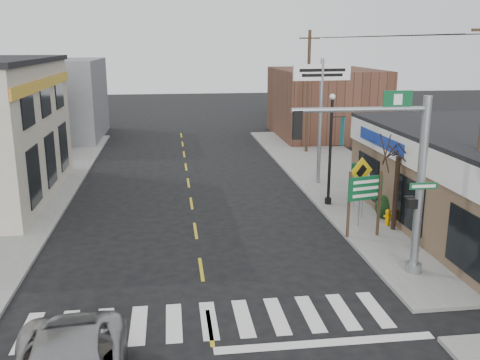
{
  "coord_description": "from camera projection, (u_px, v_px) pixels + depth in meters",
  "views": [
    {
      "loc": [
        -0.93,
        -13.48,
        7.79
      ],
      "look_at": [
        1.59,
        5.57,
        2.8
      ],
      "focal_mm": 40.0,
      "sensor_mm": 36.0,
      "label": 1
    }
  ],
  "objects": [
    {
      "name": "traffic_signal_pole",
      "position": [
        401.0,
        168.0,
        17.35
      ],
      "size": [
        4.87,
        0.38,
        6.17
      ],
      "rotation": [
        0.0,
        0.0,
        -0.01
      ],
      "color": "gray",
      "rests_on": "sidewalk_right"
    },
    {
      "name": "lamp_post",
      "position": [
        332.0,
        141.0,
        25.25
      ],
      "size": [
        0.69,
        0.54,
        5.32
      ],
      "rotation": [
        0.0,
        0.0,
        -0.25
      ],
      "color": "black",
      "rests_on": "sidewalk_right"
    },
    {
      "name": "bldg_distant_left",
      "position": [
        45.0,
        100.0,
        43.51
      ],
      "size": [
        9.0,
        10.0,
        6.4
      ],
      "primitive_type": "cube",
      "color": "slate",
      "rests_on": "ground"
    },
    {
      "name": "sidewalk_right",
      "position": [
        359.0,
        190.0,
        28.6
      ],
      "size": [
        6.0,
        38.0,
        0.13
      ],
      "primitive_type": "cube",
      "color": "slate",
      "rests_on": "ground"
    },
    {
      "name": "ground",
      "position": [
        210.0,
        327.0,
        15.01
      ],
      "size": [
        140.0,
        140.0,
        0.0
      ],
      "primitive_type": "plane",
      "color": "black",
      "rests_on": "ground"
    },
    {
      "name": "bldg_distant_right",
      "position": [
        325.0,
        103.0,
        44.61
      ],
      "size": [
        8.0,
        10.0,
        5.6
      ],
      "primitive_type": "cube",
      "color": "brown",
      "rests_on": "ground"
    },
    {
      "name": "crosswalk",
      "position": [
        209.0,
        320.0,
        15.39
      ],
      "size": [
        11.0,
        2.2,
        0.01
      ],
      "primitive_type": "cube",
      "color": "silver",
      "rests_on": "ground"
    },
    {
      "name": "fire_hydrant",
      "position": [
        388.0,
        217.0,
        22.88
      ],
      "size": [
        0.23,
        0.23,
        0.72
      ],
      "rotation": [
        0.0,
        0.0,
        -0.13
      ],
      "color": "#D38C00",
      "rests_on": "sidewalk_right"
    },
    {
      "name": "guide_sign",
      "position": [
        365.0,
        195.0,
        21.23
      ],
      "size": [
        1.55,
        0.13,
        2.71
      ],
      "rotation": [
        0.0,
        0.0,
        0.22
      ],
      "color": "#44301F",
      "rests_on": "sidewalk_right"
    },
    {
      "name": "ped_crossing_sign",
      "position": [
        361.0,
        180.0,
        22.37
      ],
      "size": [
        1.17,
        0.08,
        3.01
      ],
      "rotation": [
        0.0,
        0.0,
        0.36
      ],
      "color": "gray",
      "rests_on": "sidewalk_right"
    },
    {
      "name": "shrub_front",
      "position": [
        462.0,
        246.0,
        19.28
      ],
      "size": [
        1.31,
        1.31,
        0.99
      ],
      "primitive_type": "ellipsoid",
      "color": "#23391A",
      "rests_on": "sidewalk_right"
    },
    {
      "name": "bare_tree",
      "position": [
        400.0,
        143.0,
        21.58
      ],
      "size": [
        2.34,
        2.34,
        4.68
      ],
      "rotation": [
        0.0,
        0.0,
        -0.21
      ],
      "color": "black",
      "rests_on": "sidewalk_right"
    },
    {
      "name": "dance_center_sign",
      "position": [
        321.0,
        90.0,
        28.65
      ],
      "size": [
        3.2,
        0.2,
        6.79
      ],
      "rotation": [
        0.0,
        0.0,
        0.1
      ],
      "color": "gray",
      "rests_on": "sidewalk_right"
    },
    {
      "name": "shrub_back",
      "position": [
        388.0,
        207.0,
        23.95
      ],
      "size": [
        1.19,
        1.19,
        0.89
      ],
      "primitive_type": "ellipsoid",
      "color": "black",
      "rests_on": "sidewalk_right"
    },
    {
      "name": "utility_pole_far",
      "position": [
        308.0,
        91.0,
        37.33
      ],
      "size": [
        1.47,
        0.22,
        8.43
      ],
      "rotation": [
        0.0,
        0.0,
        0.1
      ],
      "color": "#412B1B",
      "rests_on": "sidewalk_right"
    },
    {
      "name": "center_line",
      "position": [
        195.0,
        231.0,
        22.68
      ],
      "size": [
        0.12,
        56.0,
        0.01
      ],
      "primitive_type": "cube",
      "color": "gold",
      "rests_on": "ground"
    },
    {
      "name": "sidewalk_left",
      "position": [
        8.0,
        203.0,
        26.32
      ],
      "size": [
        6.0,
        38.0,
        0.13
      ],
      "primitive_type": "cube",
      "color": "slate",
      "rests_on": "ground"
    }
  ]
}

